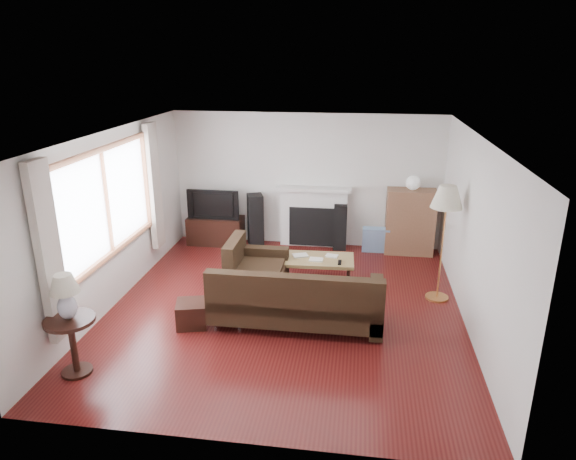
# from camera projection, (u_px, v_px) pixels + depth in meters

# --- Properties ---
(room) EXTENTS (5.10, 5.60, 2.54)m
(room) POSITION_uv_depth(u_px,v_px,m) (285.00, 227.00, 7.03)
(room) COLOR #531412
(room) RESTS_ON ground
(window) EXTENTS (0.12, 2.74, 1.54)m
(window) POSITION_uv_depth(u_px,v_px,m) (107.00, 203.00, 7.07)
(window) COLOR brown
(window) RESTS_ON room
(curtain_near) EXTENTS (0.10, 0.35, 2.10)m
(curtain_near) POSITION_uv_depth(u_px,v_px,m) (48.00, 253.00, 5.69)
(curtain_near) COLOR beige
(curtain_near) RESTS_ON room
(curtain_far) EXTENTS (0.10, 0.35, 2.10)m
(curtain_far) POSITION_uv_depth(u_px,v_px,m) (154.00, 187.00, 8.54)
(curtain_far) COLOR beige
(curtain_far) RESTS_ON room
(fireplace) EXTENTS (1.40, 0.26, 1.15)m
(fireplace) POSITION_uv_depth(u_px,v_px,m) (313.00, 217.00, 9.70)
(fireplace) COLOR white
(fireplace) RESTS_ON room
(tv_stand) EXTENTS (1.05, 0.47, 0.53)m
(tv_stand) POSITION_uv_depth(u_px,v_px,m) (216.00, 230.00, 9.90)
(tv_stand) COLOR black
(tv_stand) RESTS_ON ground
(television) EXTENTS (0.99, 0.13, 0.57)m
(television) POSITION_uv_depth(u_px,v_px,m) (215.00, 203.00, 9.73)
(television) COLOR black
(television) RESTS_ON tv_stand
(speaker_left) EXTENTS (0.37, 0.41, 1.00)m
(speaker_left) POSITION_uv_depth(u_px,v_px,m) (255.00, 220.00, 9.75)
(speaker_left) COLOR black
(speaker_left) RESTS_ON ground
(speaker_right) EXTENTS (0.25, 0.30, 0.87)m
(speaker_right) POSITION_uv_depth(u_px,v_px,m) (340.00, 227.00, 9.59)
(speaker_right) COLOR black
(speaker_right) RESTS_ON ground
(bookshelf) EXTENTS (0.87, 0.41, 1.20)m
(bookshelf) POSITION_uv_depth(u_px,v_px,m) (410.00, 222.00, 9.33)
(bookshelf) COLOR brown
(bookshelf) RESTS_ON ground
(globe_lamp) EXTENTS (0.25, 0.25, 0.25)m
(globe_lamp) POSITION_uv_depth(u_px,v_px,m) (413.00, 183.00, 9.09)
(globe_lamp) COLOR white
(globe_lamp) RESTS_ON bookshelf
(sectional_sofa) EXTENTS (2.49, 1.82, 0.80)m
(sectional_sofa) POSITION_uv_depth(u_px,v_px,m) (297.00, 297.00, 6.89)
(sectional_sofa) COLOR black
(sectional_sofa) RESTS_ON ground
(coffee_table) EXTENTS (1.19, 0.68, 0.45)m
(coffee_table) POSITION_uv_depth(u_px,v_px,m) (316.00, 271.00, 8.14)
(coffee_table) COLOR olive
(coffee_table) RESTS_ON ground
(footstool) EXTENTS (0.49, 0.49, 0.34)m
(footstool) POSITION_uv_depth(u_px,v_px,m) (192.00, 314.00, 6.93)
(footstool) COLOR black
(footstool) RESTS_ON ground
(floor_lamp) EXTENTS (0.49, 0.49, 1.75)m
(floor_lamp) POSITION_uv_depth(u_px,v_px,m) (442.00, 244.00, 7.46)
(floor_lamp) COLOR #CD8947
(floor_lamp) RESTS_ON ground
(side_table) EXTENTS (0.56, 0.56, 0.70)m
(side_table) POSITION_uv_depth(u_px,v_px,m) (73.00, 346.00, 5.83)
(side_table) COLOR black
(side_table) RESTS_ON ground
(table_lamp) EXTENTS (0.33, 0.33, 0.53)m
(table_lamp) POSITION_uv_depth(u_px,v_px,m) (66.00, 297.00, 5.63)
(table_lamp) COLOR silver
(table_lamp) RESTS_ON side_table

